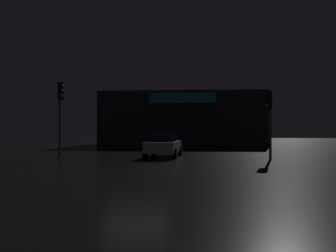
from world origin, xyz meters
name	(u,v)px	position (x,y,z in m)	size (l,w,h in m)	color
ground_plane	(136,170)	(0.00, 0.00, 0.00)	(120.00, 120.00, 0.00)	black
store_building	(183,119)	(1.28, 26.45, 2.87)	(17.63, 10.26, 5.72)	#33383D
traffic_signal_main	(269,111)	(6.50, 5.55, 2.68)	(0.43, 0.41, 3.76)	#595B60
traffic_signal_opposite	(60,104)	(-5.59, 6.40, 3.18)	(0.41, 0.43, 4.49)	#595B60
car_near	(164,145)	(0.55, 7.26, 0.72)	(2.20, 4.30, 1.39)	#B7B7BF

